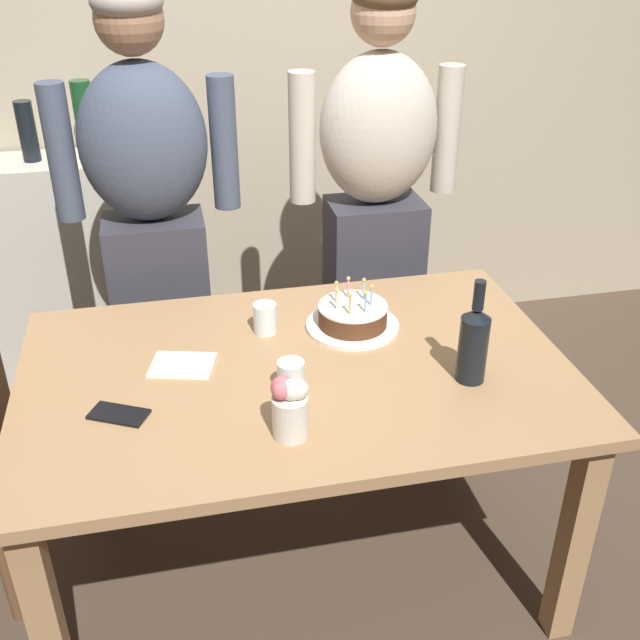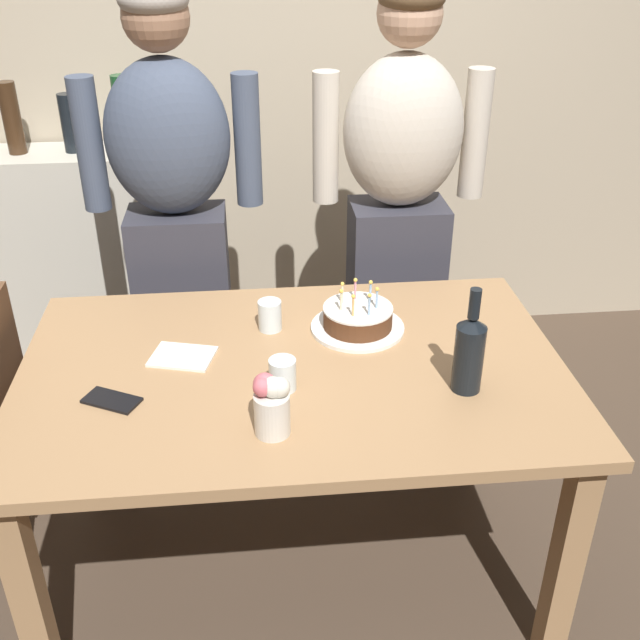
{
  "view_description": "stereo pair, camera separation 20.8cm",
  "coord_description": "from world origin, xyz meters",
  "px_view_note": "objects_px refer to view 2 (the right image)",
  "views": [
    {
      "loc": [
        -0.3,
        -1.7,
        1.86
      ],
      "look_at": [
        0.08,
        0.07,
        0.84
      ],
      "focal_mm": 41.99,
      "sensor_mm": 36.0,
      "label": 1
    },
    {
      "loc": [
        -0.1,
        -1.73,
        1.86
      ],
      "look_at": [
        0.08,
        0.07,
        0.84
      ],
      "focal_mm": 41.99,
      "sensor_mm": 36.0,
      "label": 2
    }
  ],
  "objects_px": {
    "water_glass_near": "(270,315)",
    "cell_phone": "(112,400)",
    "person_man_bearded": "(176,225)",
    "napkin_stack": "(183,357)",
    "wine_bottle": "(469,351)",
    "person_woman_cardigan": "(399,216)",
    "water_glass_far": "(283,374)",
    "birthday_cake": "(358,319)",
    "flower_vase": "(271,403)"
  },
  "relations": [
    {
      "from": "birthday_cake",
      "to": "napkin_stack",
      "type": "distance_m",
      "value": 0.52
    },
    {
      "from": "napkin_stack",
      "to": "cell_phone",
      "type": "bearing_deg",
      "value": -130.78
    },
    {
      "from": "water_glass_far",
      "to": "person_man_bearded",
      "type": "relative_size",
      "value": 0.05
    },
    {
      "from": "birthday_cake",
      "to": "water_glass_near",
      "type": "xyz_separation_m",
      "value": [
        -0.26,
        0.03,
        0.01
      ]
    },
    {
      "from": "water_glass_near",
      "to": "cell_phone",
      "type": "bearing_deg",
      "value": -141.56
    },
    {
      "from": "napkin_stack",
      "to": "person_woman_cardigan",
      "type": "distance_m",
      "value": 1.0
    },
    {
      "from": "cell_phone",
      "to": "napkin_stack",
      "type": "relative_size",
      "value": 0.84
    },
    {
      "from": "birthday_cake",
      "to": "wine_bottle",
      "type": "distance_m",
      "value": 0.42
    },
    {
      "from": "wine_bottle",
      "to": "water_glass_far",
      "type": "bearing_deg",
      "value": 174.29
    },
    {
      "from": "wine_bottle",
      "to": "person_man_bearded",
      "type": "height_order",
      "value": "person_man_bearded"
    },
    {
      "from": "cell_phone",
      "to": "birthday_cake",
      "type": "bearing_deg",
      "value": 51.5
    },
    {
      "from": "birthday_cake",
      "to": "flower_vase",
      "type": "distance_m",
      "value": 0.54
    },
    {
      "from": "napkin_stack",
      "to": "person_man_bearded",
      "type": "xyz_separation_m",
      "value": [
        -0.05,
        0.66,
        0.13
      ]
    },
    {
      "from": "cell_phone",
      "to": "napkin_stack",
      "type": "bearing_deg",
      "value": 76.62
    },
    {
      "from": "birthday_cake",
      "to": "water_glass_near",
      "type": "height_order",
      "value": "birthday_cake"
    },
    {
      "from": "napkin_stack",
      "to": "flower_vase",
      "type": "height_order",
      "value": "flower_vase"
    },
    {
      "from": "water_glass_far",
      "to": "water_glass_near",
      "type": "bearing_deg",
      "value": 93.58
    },
    {
      "from": "water_glass_near",
      "to": "birthday_cake",
      "type": "bearing_deg",
      "value": -6.49
    },
    {
      "from": "cell_phone",
      "to": "person_man_bearded",
      "type": "distance_m",
      "value": 0.88
    },
    {
      "from": "birthday_cake",
      "to": "napkin_stack",
      "type": "bearing_deg",
      "value": -167.95
    },
    {
      "from": "person_man_bearded",
      "to": "person_woman_cardigan",
      "type": "xyz_separation_m",
      "value": [
        0.78,
        0.0,
        0.0
      ]
    },
    {
      "from": "water_glass_near",
      "to": "water_glass_far",
      "type": "bearing_deg",
      "value": -86.42
    },
    {
      "from": "water_glass_far",
      "to": "person_woman_cardigan",
      "type": "xyz_separation_m",
      "value": [
        0.46,
        0.84,
        0.09
      ]
    },
    {
      "from": "person_man_bearded",
      "to": "cell_phone",
      "type": "bearing_deg",
      "value": 82.13
    },
    {
      "from": "person_woman_cardigan",
      "to": "birthday_cake",
      "type": "bearing_deg",
      "value": 67.88
    },
    {
      "from": "birthday_cake",
      "to": "water_glass_near",
      "type": "distance_m",
      "value": 0.26
    },
    {
      "from": "person_woman_cardigan",
      "to": "flower_vase",
      "type": "bearing_deg",
      "value": 63.93
    },
    {
      "from": "birthday_cake",
      "to": "cell_phone",
      "type": "height_order",
      "value": "birthday_cake"
    },
    {
      "from": "water_glass_near",
      "to": "napkin_stack",
      "type": "distance_m",
      "value": 0.29
    },
    {
      "from": "flower_vase",
      "to": "napkin_stack",
      "type": "bearing_deg",
      "value": 123.27
    },
    {
      "from": "wine_bottle",
      "to": "napkin_stack",
      "type": "bearing_deg",
      "value": 163.21
    },
    {
      "from": "water_glass_far",
      "to": "cell_phone",
      "type": "distance_m",
      "value": 0.44
    },
    {
      "from": "cell_phone",
      "to": "person_man_bearded",
      "type": "bearing_deg",
      "value": 109.53
    },
    {
      "from": "birthday_cake",
      "to": "person_woman_cardigan",
      "type": "xyz_separation_m",
      "value": [
        0.23,
        0.55,
        0.1
      ]
    },
    {
      "from": "water_glass_near",
      "to": "napkin_stack",
      "type": "bearing_deg",
      "value": -151.19
    },
    {
      "from": "water_glass_far",
      "to": "person_woman_cardigan",
      "type": "bearing_deg",
      "value": 61.11
    },
    {
      "from": "wine_bottle",
      "to": "water_glass_near",
      "type": "bearing_deg",
      "value": 143.73
    },
    {
      "from": "water_glass_near",
      "to": "cell_phone",
      "type": "height_order",
      "value": "water_glass_near"
    },
    {
      "from": "flower_vase",
      "to": "birthday_cake",
      "type": "bearing_deg",
      "value": 59.57
    },
    {
      "from": "wine_bottle",
      "to": "cell_phone",
      "type": "xyz_separation_m",
      "value": [
        -0.92,
        0.03,
        -0.11
      ]
    },
    {
      "from": "water_glass_far",
      "to": "cell_phone",
      "type": "relative_size",
      "value": 0.61
    },
    {
      "from": "wine_bottle",
      "to": "person_man_bearded",
      "type": "bearing_deg",
      "value": 131.87
    },
    {
      "from": "wine_bottle",
      "to": "napkin_stack",
      "type": "relative_size",
      "value": 1.71
    },
    {
      "from": "birthday_cake",
      "to": "wine_bottle",
      "type": "relative_size",
      "value": 0.96
    },
    {
      "from": "cell_phone",
      "to": "person_woman_cardigan",
      "type": "height_order",
      "value": "person_woman_cardigan"
    },
    {
      "from": "cell_phone",
      "to": "napkin_stack",
      "type": "xyz_separation_m",
      "value": [
        0.17,
        0.19,
        0.0
      ]
    },
    {
      "from": "water_glass_far",
      "to": "cell_phone",
      "type": "xyz_separation_m",
      "value": [
        -0.44,
        -0.02,
        -0.04
      ]
    },
    {
      "from": "cell_phone",
      "to": "person_man_bearded",
      "type": "height_order",
      "value": "person_man_bearded"
    },
    {
      "from": "person_man_bearded",
      "to": "person_woman_cardigan",
      "type": "relative_size",
      "value": 1.0
    },
    {
      "from": "wine_bottle",
      "to": "person_woman_cardigan",
      "type": "bearing_deg",
      "value": 90.77
    }
  ]
}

